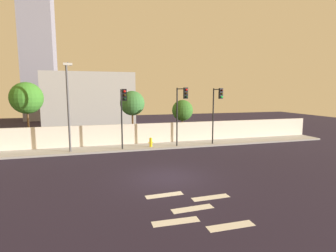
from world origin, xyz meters
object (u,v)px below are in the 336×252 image
object	(u,v)px
traffic_light_left	(123,106)
roadside_tree_midright	(182,111)
street_lamp_curbside	(68,101)
roadside_tree_midleft	(132,103)
traffic_light_center	(181,104)
roadside_tree_leftmost	(27,98)
traffic_light_right	(217,104)
fire_hydrant	(151,142)

from	to	relation	value
traffic_light_left	roadside_tree_midright	bearing A→B (deg)	32.35
street_lamp_curbside	roadside_tree_midleft	size ratio (longest dim) A/B	1.37
traffic_light_center	roadside_tree_midleft	distance (m)	5.36
roadside_tree_midright	traffic_light_left	bearing A→B (deg)	-147.65
traffic_light_left	street_lamp_curbside	size ratio (longest dim) A/B	0.73
traffic_light_left	roadside_tree_midleft	bearing A→B (deg)	72.01
street_lamp_curbside	roadside_tree_leftmost	xyz separation A→B (m)	(-3.59, 3.39, 0.15)
traffic_light_left	traffic_light_right	xyz separation A→B (m)	(8.17, 0.16, 0.05)
roadside_tree_midleft	roadside_tree_midright	size ratio (longest dim) A/B	1.22
traffic_light_left	traffic_light_center	distance (m)	4.81
traffic_light_right	fire_hydrant	size ratio (longest dim) A/B	6.26
traffic_light_right	fire_hydrant	distance (m)	6.65
roadside_tree_leftmost	fire_hydrant	bearing A→B (deg)	-17.09
roadside_tree_midleft	fire_hydrant	bearing A→B (deg)	-70.64
traffic_light_center	roadside_tree_leftmost	bearing A→B (deg)	162.00
traffic_light_right	street_lamp_curbside	world-z (taller)	street_lamp_curbside
traffic_light_center	roadside_tree_midright	size ratio (longest dim) A/B	1.25
traffic_light_left	roadside_tree_midright	size ratio (longest dim) A/B	1.21
traffic_light_right	roadside_tree_midleft	world-z (taller)	traffic_light_right
traffic_light_center	roadside_tree_midleft	bearing A→B (deg)	130.92
street_lamp_curbside	fire_hydrant	world-z (taller)	street_lamp_curbside
traffic_light_center	street_lamp_curbside	distance (m)	8.90
traffic_light_left	fire_hydrant	size ratio (longest dim) A/B	6.15
traffic_light_center	fire_hydrant	xyz separation A→B (m)	(-2.43, 0.96, -3.23)
traffic_light_center	fire_hydrant	distance (m)	4.15
traffic_light_left	roadside_tree_leftmost	xyz separation A→B (m)	(-7.66, 3.99, 0.58)
street_lamp_curbside	fire_hydrant	bearing A→B (deg)	2.72
street_lamp_curbside	roadside_tree_midleft	world-z (taller)	street_lamp_curbside
roadside_tree_midright	traffic_light_right	bearing A→B (deg)	-63.96
street_lamp_curbside	traffic_light_center	bearing A→B (deg)	-4.24
traffic_light_left	roadside_tree_midleft	world-z (taller)	traffic_light_left
fire_hydrant	roadside_tree_midleft	bearing A→B (deg)	109.36
roadside_tree_leftmost	roadside_tree_midright	xyz separation A→B (m)	(13.96, 0.00, -1.33)
street_lamp_curbside	traffic_light_left	bearing A→B (deg)	-8.34
street_lamp_curbside	fire_hydrant	xyz separation A→B (m)	(6.45, 0.31, -3.57)
traffic_light_center	traffic_light_right	distance (m)	3.37
street_lamp_curbside	roadside_tree_midleft	bearing A→B (deg)	32.32
traffic_light_right	street_lamp_curbside	size ratio (longest dim) A/B	0.74
fire_hydrant	roadside_tree_midright	xyz separation A→B (m)	(3.92, 3.09, 2.39)
traffic_light_left	roadside_tree_midright	xyz separation A→B (m)	(6.30, 3.99, -0.74)
traffic_light_left	traffic_light_right	distance (m)	8.17
traffic_light_left	street_lamp_curbside	xyz separation A→B (m)	(-4.07, 0.60, 0.43)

